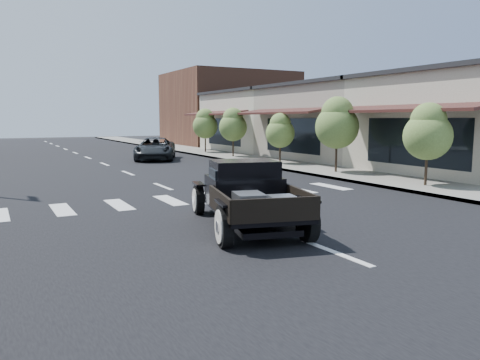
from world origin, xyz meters
name	(u,v)px	position (x,y,z in m)	size (l,w,h in m)	color
ground	(256,223)	(0.00, 0.00, 0.00)	(120.00, 120.00, 0.00)	black
road	(113,168)	(0.00, 15.00, 0.01)	(14.00, 80.00, 0.02)	black
road_markings	(140,178)	(0.00, 10.00, 0.00)	(12.00, 60.00, 0.06)	silver
sidewalk_right	(253,160)	(8.50, 15.00, 0.07)	(3.00, 80.00, 0.15)	gray
storefront_mid	(357,124)	(15.00, 13.00, 2.25)	(10.00, 9.00, 4.50)	#A29888
storefront_far	(279,123)	(15.00, 22.00, 2.25)	(10.00, 9.00, 4.50)	beige
far_building_right	(229,109)	(15.50, 32.00, 3.50)	(11.00, 10.00, 7.00)	brown
small_tree_a	(427,146)	(8.30, 1.93, 1.59)	(1.73, 1.73, 2.89)	#597335
small_tree_b	(337,136)	(8.30, 6.96, 1.80)	(1.98, 1.98, 3.29)	#597335
small_tree_c	(280,139)	(8.30, 11.65, 1.46)	(1.58, 1.58, 2.63)	#597335
small_tree_d	(233,133)	(8.30, 17.21, 1.66)	(1.81, 1.81, 3.02)	#597335
small_tree_e	(205,131)	(8.30, 21.62, 1.67)	(1.82, 1.82, 3.04)	#597335
hotrod_pickup	(247,194)	(-0.43, -0.27, 0.81)	(2.18, 4.67, 1.62)	black
second_car	(155,149)	(3.47, 18.46, 0.69)	(2.29, 4.97, 1.38)	black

